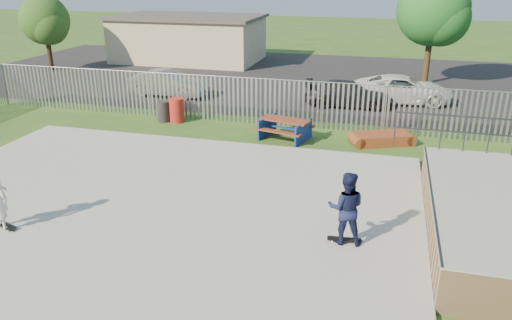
% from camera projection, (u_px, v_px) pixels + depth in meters
% --- Properties ---
extents(ground, '(120.00, 120.00, 0.00)m').
position_uv_depth(ground, '(145.00, 213.00, 13.87)').
color(ground, '#2E571D').
rests_on(ground, ground).
extents(concrete_slab, '(15.00, 12.00, 0.15)m').
position_uv_depth(concrete_slab, '(145.00, 211.00, 13.84)').
color(concrete_slab, '#A2A29C').
rests_on(concrete_slab, ground).
extents(fence, '(26.04, 16.02, 2.00)m').
position_uv_depth(fence, '(229.00, 132.00, 17.39)').
color(fence, gray).
rests_on(fence, ground).
extents(picnic_table, '(2.27, 2.02, 0.81)m').
position_uv_depth(picnic_table, '(285.00, 129.00, 19.72)').
color(picnic_table, brown).
rests_on(picnic_table, ground).
extents(funbox, '(2.31, 1.79, 0.41)m').
position_uv_depth(funbox, '(382.00, 139.00, 19.23)').
color(funbox, brown).
rests_on(funbox, ground).
extents(trash_bin_red, '(0.64, 0.64, 1.07)m').
position_uv_depth(trash_bin_red, '(177.00, 110.00, 21.85)').
color(trash_bin_red, '#A72419').
rests_on(trash_bin_red, ground).
extents(trash_bin_grey, '(0.55, 0.55, 0.92)m').
position_uv_depth(trash_bin_grey, '(164.00, 111.00, 21.95)').
color(trash_bin_grey, '#262628').
rests_on(trash_bin_grey, ground).
extents(parking_lot, '(40.00, 18.00, 0.02)m').
position_uv_depth(parking_lot, '(285.00, 77.00, 30.97)').
color(parking_lot, black).
rests_on(parking_lot, ground).
extents(car_silver, '(4.11, 1.45, 1.35)m').
position_uv_depth(car_silver, '(168.00, 83.00, 26.13)').
color(car_silver, '#9E9EA2').
rests_on(car_silver, parking_lot).
extents(car_dark, '(4.31, 1.97, 1.22)m').
position_uv_depth(car_dark, '(348.00, 94.00, 24.23)').
color(car_dark, black).
rests_on(car_dark, parking_lot).
extents(car_white, '(5.04, 2.71, 1.35)m').
position_uv_depth(car_white, '(403.00, 89.00, 24.90)').
color(car_white, white).
rests_on(car_white, parking_lot).
extents(building, '(10.40, 6.40, 3.20)m').
position_uv_depth(building, '(189.00, 38.00, 35.93)').
color(building, beige).
rests_on(building, ground).
extents(tree_left, '(3.12, 3.12, 4.81)m').
position_uv_depth(tree_left, '(45.00, 20.00, 31.78)').
color(tree_left, '#382616').
rests_on(tree_left, ground).
extents(tree_mid, '(4.00, 4.00, 6.17)m').
position_uv_depth(tree_mid, '(433.00, 10.00, 27.77)').
color(tree_mid, '#46321C').
rests_on(tree_mid, ground).
extents(skateboard_a, '(0.82, 0.27, 0.08)m').
position_uv_depth(skateboard_a, '(344.00, 240.00, 12.11)').
color(skateboard_a, black).
rests_on(skateboard_a, concrete_slab).
extents(skateboard_b, '(0.82, 0.44, 0.08)m').
position_uv_depth(skateboard_b, '(5.00, 226.00, 12.78)').
color(skateboard_b, black).
rests_on(skateboard_b, concrete_slab).
extents(skater_navy, '(0.94, 0.77, 1.82)m').
position_uv_depth(skater_navy, '(346.00, 208.00, 11.80)').
color(skater_navy, '#141B40').
rests_on(skater_navy, concrete_slab).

